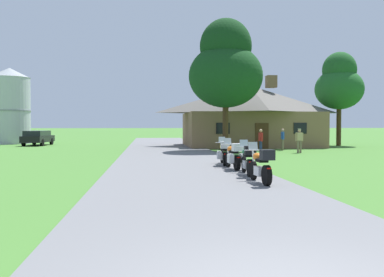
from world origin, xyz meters
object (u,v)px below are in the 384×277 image
(bystander_blue_shirt_near_lodge, at_px, (283,138))
(bystander_tan_shirt_beside_signpost, at_px, (299,139))
(bystander_red_shirt_by_tree, at_px, (261,140))
(tree_right_of_lodge, at_px, (339,84))
(tree_by_lodge_front, at_px, (226,67))
(parked_black_suv_far_left, at_px, (38,137))
(metal_silo_distant, at_px, (10,106))
(motorcycle_orange_nearest_to_camera, at_px, (261,166))
(motorcycle_orange_third_in_row, at_px, (234,156))
(motorcycle_yellow_farthest_in_row, at_px, (224,153))
(motorcycle_green_second_in_row, at_px, (247,160))

(bystander_blue_shirt_near_lodge, distance_m, bystander_tan_shirt_beside_signpost, 3.03)
(bystander_red_shirt_by_tree, bearing_deg, tree_right_of_lodge, -46.86)
(tree_by_lodge_front, bearing_deg, tree_right_of_lodge, 30.43)
(parked_black_suv_far_left, bearing_deg, tree_right_of_lodge, -2.34)
(bystander_blue_shirt_near_lodge, relative_size, metal_silo_distant, 0.21)
(motorcycle_orange_nearest_to_camera, relative_size, motorcycle_orange_third_in_row, 1.00)
(motorcycle_yellow_farthest_in_row, relative_size, tree_by_lodge_front, 0.21)
(tree_by_lodge_front, xyz_separation_m, metal_silo_distant, (-20.02, 14.58, -2.29))
(motorcycle_yellow_farthest_in_row, relative_size, metal_silo_distant, 0.27)
(motorcycle_green_second_in_row, bearing_deg, motorcycle_orange_nearest_to_camera, -88.11)
(bystander_blue_shirt_near_lodge, xyz_separation_m, bystander_red_shirt_by_tree, (-2.61, -3.35, 0.00))
(motorcycle_orange_nearest_to_camera, xyz_separation_m, bystander_red_shirt_by_tree, (4.00, 14.91, 0.31))
(motorcycle_orange_third_in_row, bearing_deg, tree_right_of_lodge, 51.14)
(motorcycle_yellow_farthest_in_row, xyz_separation_m, tree_by_lodge_front, (2.20, 11.59, 5.61))
(motorcycle_yellow_farthest_in_row, height_order, metal_silo_distant, metal_silo_distant)
(bystander_red_shirt_by_tree, distance_m, metal_silo_distant, 28.28)
(motorcycle_yellow_farthest_in_row, xyz_separation_m, metal_silo_distant, (-17.82, 26.17, 3.33))
(bystander_tan_shirt_beside_signpost, distance_m, tree_by_lodge_front, 7.58)
(bystander_red_shirt_by_tree, height_order, metal_silo_distant, metal_silo_distant)
(metal_silo_distant, relative_size, parked_black_suv_far_left, 1.66)
(motorcycle_orange_nearest_to_camera, relative_size, parked_black_suv_far_left, 0.44)
(motorcycle_yellow_farthest_in_row, relative_size, bystander_blue_shirt_near_lodge, 1.25)
(motorcycle_orange_third_in_row, bearing_deg, bystander_tan_shirt_beside_signpost, 53.52)
(tree_by_lodge_front, height_order, metal_silo_distant, tree_by_lodge_front)
(bystander_red_shirt_by_tree, bearing_deg, motorcycle_orange_nearest_to_camera, 163.31)
(parked_black_suv_far_left, bearing_deg, motorcycle_green_second_in_row, -57.18)
(bystander_tan_shirt_beside_signpost, relative_size, tree_by_lodge_front, 0.17)
(motorcycle_green_second_in_row, distance_m, tree_by_lodge_front, 16.75)
(tree_right_of_lodge, distance_m, parked_black_suv_far_left, 28.98)
(tree_right_of_lodge, relative_size, parked_black_suv_far_left, 1.86)
(motorcycle_orange_third_in_row, height_order, motorcycle_yellow_farthest_in_row, same)
(tree_by_lodge_front, bearing_deg, motorcycle_green_second_in_row, -97.40)
(tree_right_of_lodge, xyz_separation_m, metal_silo_distant, (-32.16, 7.45, -1.90))
(motorcycle_orange_nearest_to_camera, relative_size, tree_right_of_lodge, 0.24)
(bystander_red_shirt_by_tree, relative_size, metal_silo_distant, 0.21)
(bystander_red_shirt_by_tree, height_order, tree_by_lodge_front, tree_by_lodge_front)
(motorcycle_orange_nearest_to_camera, xyz_separation_m, bystander_blue_shirt_near_lodge, (6.61, 18.25, 0.31))
(motorcycle_yellow_farthest_in_row, distance_m, tree_right_of_lodge, 24.15)
(motorcycle_orange_nearest_to_camera, height_order, bystander_tan_shirt_beside_signpost, bystander_tan_shirt_beside_signpost)
(tree_right_of_lodge, relative_size, tree_by_lodge_front, 0.89)
(bystander_red_shirt_by_tree, bearing_deg, tree_by_lodge_front, 29.75)
(motorcycle_green_second_in_row, relative_size, motorcycle_yellow_farthest_in_row, 1.00)
(motorcycle_orange_nearest_to_camera, bearing_deg, tree_right_of_lodge, 57.99)
(motorcycle_orange_third_in_row, bearing_deg, motorcycle_orange_nearest_to_camera, -94.23)
(tree_right_of_lodge, bearing_deg, bystander_red_shirt_by_tree, -135.20)
(motorcycle_orange_nearest_to_camera, height_order, motorcycle_yellow_farthest_in_row, same)
(parked_black_suv_far_left, bearing_deg, bystander_tan_shirt_beside_signpost, -27.90)
(motorcycle_green_second_in_row, height_order, parked_black_suv_far_left, parked_black_suv_far_left)
(motorcycle_orange_third_in_row, bearing_deg, bystander_blue_shirt_near_lodge, 60.20)
(metal_silo_distant, bearing_deg, motorcycle_orange_third_in_row, -57.61)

